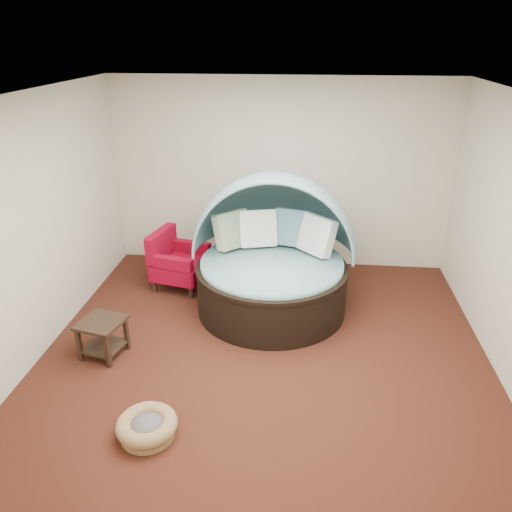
# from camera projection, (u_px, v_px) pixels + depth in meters

# --- Properties ---
(floor) EXTENTS (5.00, 5.00, 0.00)m
(floor) POSITION_uv_depth(u_px,v_px,m) (265.00, 353.00, 5.68)
(floor) COLOR #451F13
(floor) RESTS_ON ground
(wall_back) EXTENTS (5.00, 0.00, 5.00)m
(wall_back) POSITION_uv_depth(u_px,v_px,m) (280.00, 175.00, 7.37)
(wall_back) COLOR beige
(wall_back) RESTS_ON floor
(wall_front) EXTENTS (5.00, 0.00, 5.00)m
(wall_front) POSITION_uv_depth(u_px,v_px,m) (228.00, 405.00, 2.83)
(wall_front) COLOR beige
(wall_front) RESTS_ON floor
(wall_left) EXTENTS (0.00, 5.00, 5.00)m
(wall_left) POSITION_uv_depth(u_px,v_px,m) (33.00, 230.00, 5.34)
(wall_left) COLOR beige
(wall_left) RESTS_ON floor
(ceiling) EXTENTS (5.00, 5.00, 0.00)m
(ceiling) POSITION_uv_depth(u_px,v_px,m) (267.00, 96.00, 4.52)
(ceiling) COLOR white
(ceiling) RESTS_ON wall_back
(canopy_daybed) EXTENTS (2.08, 1.93, 1.77)m
(canopy_daybed) POSITION_uv_depth(u_px,v_px,m) (273.00, 249.00, 6.33)
(canopy_daybed) COLOR black
(canopy_daybed) RESTS_ON floor
(pet_basket) EXTENTS (0.61, 0.61, 0.19)m
(pet_basket) POSITION_uv_depth(u_px,v_px,m) (147.00, 426.00, 4.48)
(pet_basket) COLOR olive
(pet_basket) RESTS_ON floor
(red_armchair) EXTENTS (0.84, 0.84, 0.82)m
(red_armchair) POSITION_uv_depth(u_px,v_px,m) (177.00, 261.00, 7.03)
(red_armchair) COLOR black
(red_armchair) RESTS_ON floor
(side_table) EXTENTS (0.55, 0.55, 0.44)m
(side_table) POSITION_uv_depth(u_px,v_px,m) (102.00, 333.00, 5.53)
(side_table) COLOR black
(side_table) RESTS_ON floor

